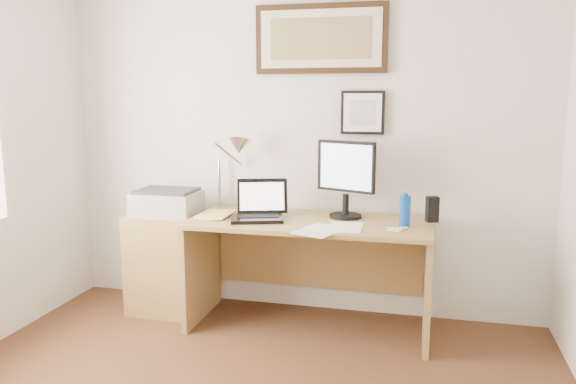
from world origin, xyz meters
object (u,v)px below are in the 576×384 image
(lcd_monitor, at_px, (346,175))
(printer, at_px, (167,202))
(side_cabinet, at_px, (167,262))
(water_bottle, at_px, (405,212))
(laptop, at_px, (259,210))
(book, at_px, (202,214))
(desk, at_px, (312,251))

(lcd_monitor, bearing_deg, printer, -175.83)
(side_cabinet, bearing_deg, printer, -26.07)
(water_bottle, bearing_deg, laptop, 179.43)
(water_bottle, distance_m, lcd_monitor, 0.48)
(book, xyz_separation_m, printer, (-0.29, 0.07, 0.06))
(side_cabinet, relative_size, desk, 0.46)
(book, height_order, laptop, laptop)
(side_cabinet, xyz_separation_m, water_bottle, (1.69, -0.10, 0.48))
(side_cabinet, distance_m, desk, 1.08)
(book, bearing_deg, laptop, -1.15)
(book, xyz_separation_m, desk, (0.75, 0.12, -0.25))
(water_bottle, relative_size, desk, 0.12)
(book, distance_m, laptop, 0.42)
(side_cabinet, relative_size, water_bottle, 3.67)
(desk, distance_m, lcd_monitor, 0.57)
(book, distance_m, lcd_monitor, 1.02)
(water_bottle, xyz_separation_m, lcd_monitor, (-0.40, 0.18, 0.19))
(laptop, xyz_separation_m, printer, (-0.71, 0.08, 0.01))
(desk, height_order, laptop, laptop)
(side_cabinet, distance_m, lcd_monitor, 1.46)
(side_cabinet, relative_size, laptop, 1.83)
(side_cabinet, bearing_deg, laptop, -7.30)
(water_bottle, distance_m, laptop, 0.96)
(water_bottle, distance_m, desk, 0.72)
(side_cabinet, xyz_separation_m, printer, (0.03, -0.01, 0.45))
(water_bottle, bearing_deg, printer, 176.89)
(printer, bearing_deg, lcd_monitor, 4.17)
(book, distance_m, printer, 0.31)
(side_cabinet, height_order, desk, desk)
(printer, bearing_deg, laptop, -6.54)
(side_cabinet, bearing_deg, lcd_monitor, 3.53)
(lcd_monitor, bearing_deg, laptop, -162.74)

